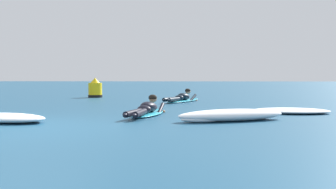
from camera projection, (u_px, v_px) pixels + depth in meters
The scene contains 7 objects.
ground_plane at pixel (126, 98), 17.26m from camera, with size 120.00×120.00×0.00m, color navy.
surfer_near at pixel (147, 110), 9.75m from camera, with size 0.89×2.62×0.53m.
surfer_far at pixel (182, 98), 14.92m from camera, with size 1.49×2.54×0.54m.
whitewater_front at pixel (5, 118), 8.25m from camera, with size 1.99×1.19×0.20m.
whitewater_mid_left at pixel (291, 111), 10.37m from camera, with size 2.09×1.37×0.13m.
whitewater_mid_right at pixel (232, 115), 8.55m from camera, with size 2.55×1.56×0.26m.
channel_marker_buoy at pixel (95, 90), 18.10m from camera, with size 0.65×0.65×0.91m.
Camera 1 is at (3.01, -7.07, 0.96)m, focal length 42.27 mm.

